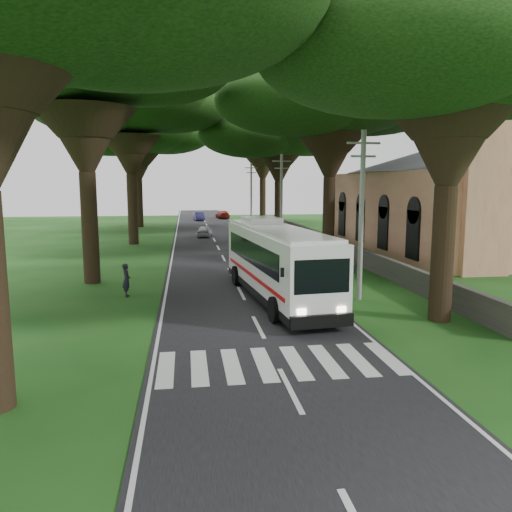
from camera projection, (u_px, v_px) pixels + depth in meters
name	position (u px, v px, depth m)	size (l,w,h in m)	color
ground	(266.00, 344.00, 17.46)	(140.00, 140.00, 0.00)	#184714
road	(219.00, 249.00, 41.95)	(8.00, 120.00, 0.04)	black
crosswalk	(277.00, 364.00, 15.50)	(8.00, 3.00, 0.01)	silver
property_wall	(326.00, 242.00, 42.13)	(0.35, 50.00, 1.20)	#383533
church	(442.00, 191.00, 40.31)	(14.00, 24.00, 11.60)	#DA806A
pole_near	(361.00, 213.00, 23.49)	(1.60, 0.24, 8.00)	gray
pole_mid	(281.00, 199.00, 43.08)	(1.60, 0.24, 8.00)	gray
pole_far	(251.00, 194.00, 62.67)	(1.60, 0.24, 8.00)	gray
tree_l_mida	(81.00, 51.00, 26.29)	(13.65, 13.65, 15.56)	black
tree_l_midb	(129.00, 99.00, 43.93)	(14.82, 14.82, 16.17)	black
tree_l_far	(137.00, 129.00, 61.54)	(15.56, 15.56, 15.48)	black
tree_r_near	(454.00, 39.00, 18.85)	(14.35, 14.35, 14.15)	black
tree_r_mida	(331.00, 92.00, 36.38)	(15.79, 15.79, 15.60)	black
tree_r_midb	(279.00, 127.00, 54.03)	(16.05, 16.05, 15.04)	black
tree_r_far	(263.00, 134.00, 71.67)	(14.11, 14.11, 15.58)	black
coach_bus	(277.00, 261.00, 23.91)	(3.69, 11.98, 3.47)	white
distant_car_a	(205.00, 231.00, 51.63)	(1.38, 3.44, 1.17)	#9A9B9F
distant_car_b	(199.00, 216.00, 73.77)	(1.30, 3.73, 1.23)	navy
distant_car_c	(223.00, 214.00, 78.02)	(1.70, 4.18, 1.21)	maroon
pedestrian	(127.00, 280.00, 24.56)	(0.61, 0.40, 1.66)	black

